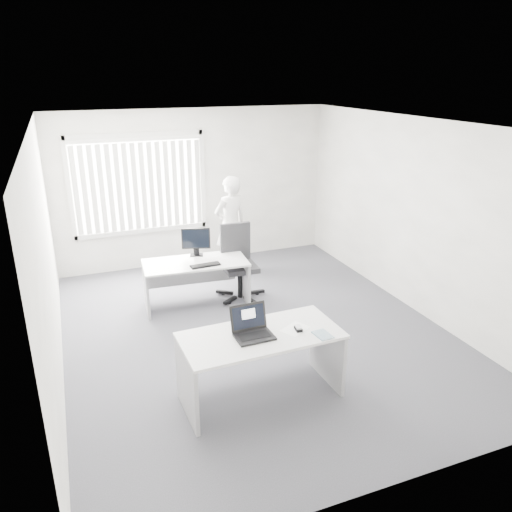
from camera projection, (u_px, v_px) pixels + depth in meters
name	position (u px, v px, depth m)	size (l,w,h in m)	color
ground	(255.00, 331.00, 6.92)	(6.00, 6.00, 0.00)	#54545B
wall_back	(195.00, 188.00, 9.05)	(5.00, 0.02, 2.80)	white
wall_front	(396.00, 348.00, 3.81)	(5.00, 0.02, 2.80)	white
wall_left	(46.00, 260.00, 5.58)	(0.02, 6.00, 2.80)	white
wall_right	(414.00, 216.00, 7.29)	(0.02, 6.00, 2.80)	white
ceiling	(254.00, 124.00, 5.94)	(5.00, 6.00, 0.02)	white
window	(139.00, 184.00, 8.62)	(2.32, 0.06, 1.76)	silver
blinds	(139.00, 187.00, 8.58)	(2.20, 0.10, 1.50)	silver
desk_near	(261.00, 352.00, 5.34)	(1.72, 0.84, 0.78)	silver
desk_far	(196.00, 274.00, 7.54)	(1.60, 0.84, 0.70)	silver
office_chair	(239.00, 275.00, 7.89)	(0.68, 0.68, 1.16)	black
person	(231.00, 225.00, 8.71)	(0.63, 0.42, 1.73)	silver
laptop	(254.00, 325.00, 5.14)	(0.40, 0.35, 0.31)	black
paper_sheet	(295.00, 329.00, 5.38)	(0.29, 0.21, 0.00)	white
mouse	(298.00, 328.00, 5.34)	(0.07, 0.11, 0.05)	#BCBCBE
booklet	(323.00, 335.00, 5.25)	(0.15, 0.22, 0.01)	silver
keyboard	(205.00, 265.00, 7.31)	(0.44, 0.15, 0.02)	black
monitor	(196.00, 242.00, 7.66)	(0.44, 0.13, 0.44)	black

